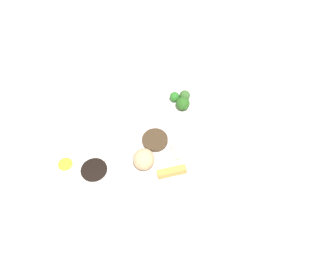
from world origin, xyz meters
TOP-DOWN VIEW (x-y plane):
  - tabletop at (0.00, 0.00)m, footprint 2.20×2.20m
  - main_plate at (-0.04, 0.02)m, footprint 0.28×0.28m
  - rice_scoop at (0.03, 0.04)m, footprint 0.08×0.08m
  - spring_roll at (-0.06, 0.09)m, footprint 0.10×0.04m
  - crab_rangoon_wonton at (-0.11, -0.00)m, footprint 0.08×0.08m
  - stir_fry_heap at (-0.02, -0.05)m, footprint 0.09×0.09m
  - broccoli_plate at (-0.16, -0.23)m, footprint 0.19×0.19m
  - broccoli_floret_0 at (-0.14, -0.20)m, footprint 0.05×0.05m
  - broccoli_floret_1 at (-0.16, -0.24)m, footprint 0.04×0.04m
  - broccoli_floret_3 at (-0.12, -0.24)m, footprint 0.04×0.04m
  - soy_sauce_bowl at (0.20, 0.05)m, footprint 0.11×0.11m
  - soy_sauce_bowl_liquid at (0.20, 0.05)m, footprint 0.09×0.09m
  - sauce_ramekin_hot_mustard at (0.30, 0.01)m, footprint 0.06×0.06m
  - sauce_ramekin_hot_mustard_liquid at (0.30, 0.01)m, footprint 0.05×0.05m

SIDE VIEW (x-z plane):
  - tabletop at x=0.00m, z-range 0.00..0.02m
  - broccoli_plate at x=-0.16m, z-range 0.02..0.03m
  - main_plate at x=-0.04m, z-range 0.02..0.04m
  - sauce_ramekin_hot_mustard at x=0.30m, z-range 0.02..0.04m
  - soy_sauce_bowl at x=0.20m, z-range 0.02..0.05m
  - crab_rangoon_wonton at x=-0.11m, z-range 0.04..0.05m
  - sauce_ramekin_hot_mustard_liquid at x=0.30m, z-range 0.04..0.05m
  - stir_fry_heap at x=-0.02m, z-range 0.04..0.05m
  - spring_roll at x=-0.06m, z-range 0.04..0.06m
  - broccoli_floret_3 at x=-0.12m, z-range 0.03..0.07m
  - broccoli_floret_1 at x=-0.16m, z-range 0.03..0.08m
  - soy_sauce_bowl_liquid at x=0.20m, z-range 0.05..0.06m
  - broccoli_floret_0 at x=-0.14m, z-range 0.03..0.09m
  - rice_scoop at x=0.03m, z-range 0.04..0.11m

